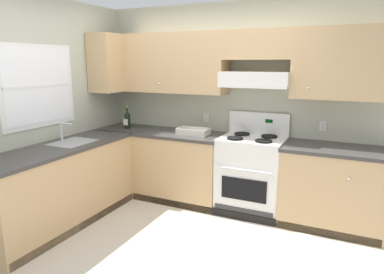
# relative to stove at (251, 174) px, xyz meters

# --- Properties ---
(ground_plane) EXTENTS (7.04, 7.04, 0.00)m
(ground_plane) POSITION_rel_stove_xyz_m (-0.59, -1.25, -0.48)
(ground_plane) COLOR beige
(wall_back) EXTENTS (4.68, 0.57, 2.55)m
(wall_back) POSITION_rel_stove_xyz_m (-0.19, 0.27, 1.00)
(wall_back) COLOR #B7BAA3
(wall_back) RESTS_ON ground_plane
(wall_left) EXTENTS (0.47, 4.00, 2.55)m
(wall_left) POSITION_rel_stove_xyz_m (-2.18, -1.03, 0.87)
(wall_left) COLOR #B7BAA3
(wall_left) RESTS_ON ground_plane
(counter_back_run) EXTENTS (3.60, 0.65, 0.91)m
(counter_back_run) POSITION_rel_stove_xyz_m (-0.42, -0.01, -0.03)
(counter_back_run) COLOR tan
(counter_back_run) RESTS_ON ground_plane
(counter_left_run) EXTENTS (0.63, 1.91, 1.13)m
(counter_left_run) POSITION_rel_stove_xyz_m (-1.84, -1.25, -0.02)
(counter_left_run) COLOR tan
(counter_left_run) RESTS_ON ground_plane
(stove) EXTENTS (0.76, 0.62, 1.20)m
(stove) POSITION_rel_stove_xyz_m (0.00, 0.00, 0.00)
(stove) COLOR white
(stove) RESTS_ON ground_plane
(wine_bottle) EXTENTS (0.08, 0.09, 0.32)m
(wine_bottle) POSITION_rel_stove_xyz_m (-1.77, -0.05, 0.56)
(wine_bottle) COLOR black
(wine_bottle) RESTS_ON counter_back_run
(bowl) EXTENTS (0.40, 0.23, 0.08)m
(bowl) POSITION_rel_stove_xyz_m (-0.76, -0.03, 0.46)
(bowl) COLOR beige
(bowl) RESTS_ON counter_back_run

